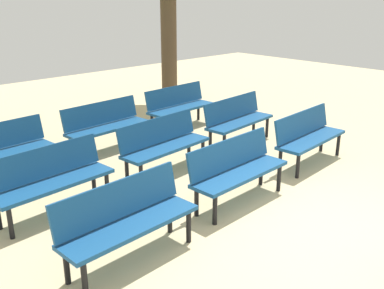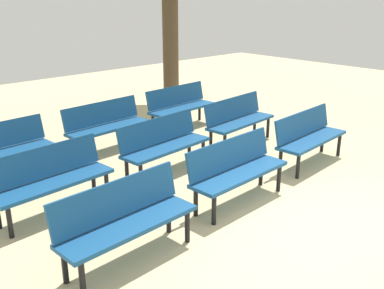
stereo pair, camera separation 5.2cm
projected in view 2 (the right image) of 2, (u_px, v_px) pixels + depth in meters
ground_plane at (341, 241)px, 5.20m from camera, size 24.00×24.00×0.00m
bench_r0_c0 at (125, 217)px, 4.71m from camera, size 1.62×0.55×0.87m
bench_r0_c1 at (236, 167)px, 6.03m from camera, size 1.61×0.53×0.87m
bench_r0_c2 at (309, 135)px, 7.41m from camera, size 1.63×0.58×0.87m
bench_r1_c0 at (50, 176)px, 5.74m from camera, size 1.63×0.59×0.87m
bench_r1_c1 at (163, 142)px, 7.05m from camera, size 1.63×0.61×0.87m
bench_r1_c2 at (238, 118)px, 8.40m from camera, size 1.64×0.62×0.87m
bench_r2_c1 at (106, 123)px, 8.07m from camera, size 1.63×0.58×0.87m
bench_r2_c2 at (180, 104)px, 9.41m from camera, size 1.62×0.56×0.87m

